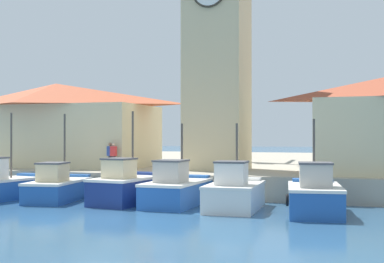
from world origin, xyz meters
TOP-DOWN VIEW (x-y plane):
  - ground_plane at (0.00, 0.00)m, footprint 300.00×300.00m
  - quay_wharf at (0.00, 26.98)m, footprint 120.00×40.00m
  - fishing_boat_far_left at (-7.86, 3.89)m, footprint 2.58×4.88m
  - fishing_boat_left_outer at (-4.91, 4.57)m, footprint 2.70×5.16m
  - fishing_boat_left_inner at (-1.13, 4.49)m, footprint 2.51×4.40m
  - fishing_boat_mid_left at (1.40, 4.62)m, footprint 2.24×4.88m
  - fishing_boat_center at (4.31, 4.01)m, footprint 2.38×4.24m
  - fishing_boat_mid_right at (7.81, 3.62)m, footprint 2.73×4.56m
  - clock_tower at (1.39, 11.68)m, footprint 3.93×3.93m
  - warehouse_left at (-10.09, 12.35)m, footprint 13.28×6.74m
  - port_crane_near at (-1.69, 22.46)m, footprint 4.77×6.91m
  - port_crane_far at (-3.78, 24.09)m, footprint 2.03×7.97m
  - dock_worker_near_tower at (-4.28, 8.93)m, footprint 0.34×0.22m
  - dock_worker_along_quay at (-3.99, 8.78)m, footprint 0.34×0.22m

SIDE VIEW (x-z plane):
  - ground_plane at x=0.00m, z-range 0.00..0.00m
  - quay_wharf at x=0.00m, z-range 0.00..1.25m
  - fishing_boat_left_outer at x=-4.91m, z-range -1.53..2.87m
  - fishing_boat_far_left at x=-7.86m, z-range -1.50..2.96m
  - fishing_boat_mid_left at x=1.40m, z-range -1.19..2.66m
  - fishing_boat_center at x=4.31m, z-range -1.17..2.65m
  - fishing_boat_mid_right at x=7.81m, z-range -1.23..2.75m
  - fishing_boat_left_inner at x=-1.13m, z-range -1.45..3.02m
  - dock_worker_near_tower at x=-4.28m, z-range 1.29..2.91m
  - dock_worker_along_quay at x=-3.99m, z-range 1.29..2.91m
  - warehouse_left at x=-10.09m, z-range 1.31..6.85m
  - port_crane_far at x=-3.78m, z-range -0.79..15.22m
  - clock_tower at x=1.39m, z-range 0.83..17.34m
  - port_crane_near at x=-1.69m, z-range -1.33..19.61m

